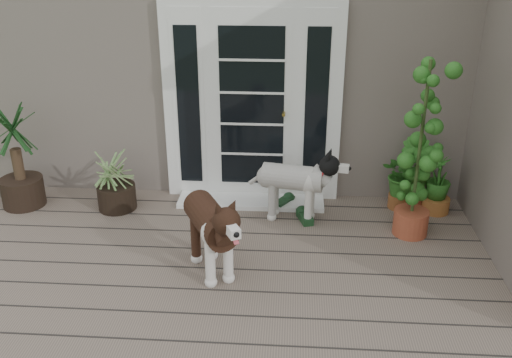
{
  "coord_description": "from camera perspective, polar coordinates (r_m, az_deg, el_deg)",
  "views": [
    {
      "loc": [
        0.24,
        -3.18,
        2.9
      ],
      "look_at": [
        -0.1,
        1.75,
        0.7
      ],
      "focal_mm": 39.48,
      "sensor_mm": 36.0,
      "label": 1
    }
  ],
  "objects": [
    {
      "name": "deck",
      "position": [
        4.58,
        0.08,
        -14.35
      ],
      "size": [
        6.2,
        4.6,
        0.12
      ],
      "primitive_type": "cube",
      "color": "#6B5B4C",
      "rests_on": "ground"
    },
    {
      "name": "house_main",
      "position": [
        7.95,
        2.23,
        14.18
      ],
      "size": [
        7.4,
        4.0,
        3.1
      ],
      "primitive_type": "cube",
      "color": "#665E54",
      "rests_on": "ground"
    },
    {
      "name": "door_unit",
      "position": [
        6.05,
        -0.39,
        7.6
      ],
      "size": [
        1.9,
        0.14,
        2.15
      ],
      "primitive_type": "cube",
      "color": "white",
      "rests_on": "deck"
    },
    {
      "name": "door_step",
      "position": [
        6.24,
        -0.5,
        -2.21
      ],
      "size": [
        1.6,
        0.4,
        0.05
      ],
      "primitive_type": "cube",
      "color": "white",
      "rests_on": "deck"
    },
    {
      "name": "brindle_dog",
      "position": [
        4.88,
        -4.6,
        -5.6
      ],
      "size": [
        0.76,
        0.98,
        0.75
      ],
      "primitive_type": null,
      "rotation": [
        0.0,
        0.0,
        3.62
      ],
      "color": "#3D2216",
      "rests_on": "deck"
    },
    {
      "name": "white_dog",
      "position": [
        5.77,
        3.7,
        -1.0
      ],
      "size": [
        0.88,
        0.51,
        0.69
      ],
      "primitive_type": null,
      "rotation": [
        0.0,
        0.0,
        -1.76
      ],
      "color": "white",
      "rests_on": "deck"
    },
    {
      "name": "spider_plant",
      "position": [
        6.17,
        -14.12,
        0.16
      ],
      "size": [
        0.85,
        0.85,
        0.73
      ],
      "primitive_type": null,
      "rotation": [
        0.0,
        0.0,
        0.3
      ],
      "color": "#A4B670",
      "rests_on": "deck"
    },
    {
      "name": "yucca",
      "position": [
        6.48,
        -23.18,
        2.53
      ],
      "size": [
        1.08,
        1.08,
        1.25
      ],
      "primitive_type": null,
      "rotation": [
        0.0,
        0.0,
        0.31
      ],
      "color": "black",
      "rests_on": "deck"
    },
    {
      "name": "herb_a",
      "position": [
        6.23,
        14.48,
        -0.47
      ],
      "size": [
        0.63,
        0.63,
        0.57
      ],
      "primitive_type": "imported",
      "rotation": [
        0.0,
        0.0,
        0.85
      ],
      "color": "#245618",
      "rests_on": "deck"
    },
    {
      "name": "herb_b",
      "position": [
        6.25,
        15.56,
        -0.41
      ],
      "size": [
        0.55,
        0.55,
        0.59
      ],
      "primitive_type": "imported",
      "rotation": [
        0.0,
        0.0,
        2.2
      ],
      "color": "#235718",
      "rests_on": "deck"
    },
    {
      "name": "herb_c",
      "position": [
        6.27,
        17.85,
        -1.15
      ],
      "size": [
        0.39,
        0.39,
        0.48
      ],
      "primitive_type": "imported",
      "rotation": [
        0.0,
        0.0,
        4.42
      ],
      "color": "#194F16",
      "rests_on": "deck"
    },
    {
      "name": "sapling",
      "position": [
        5.48,
        16.25,
        2.94
      ],
      "size": [
        0.65,
        0.65,
        1.8
      ],
      "primitive_type": null,
      "rotation": [
        0.0,
        0.0,
        0.28
      ],
      "color": "#154C19",
      "rests_on": "deck"
    },
    {
      "name": "clog_left",
      "position": [
        5.89,
        4.96,
        -3.77
      ],
      "size": [
        0.24,
        0.35,
        0.1
      ],
      "primitive_type": null,
      "rotation": [
        0.0,
        0.0,
        0.3
      ],
      "color": "#17391B",
      "rests_on": "deck"
    },
    {
      "name": "clog_right",
      "position": [
        6.17,
        2.83,
        -2.3
      ],
      "size": [
        0.31,
        0.36,
        0.1
      ],
      "primitive_type": null,
      "rotation": [
        0.0,
        0.0,
        -0.57
      ],
      "color": "#15351A",
      "rests_on": "deck"
    }
  ]
}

